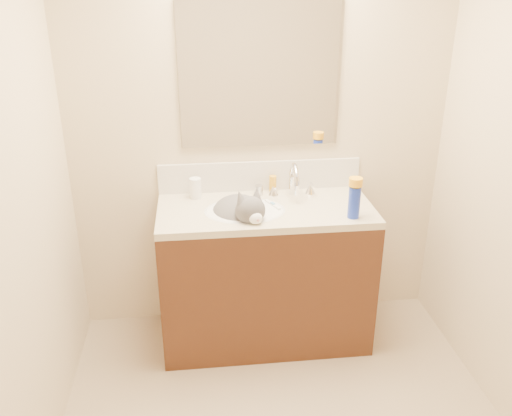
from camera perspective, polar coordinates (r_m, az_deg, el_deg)
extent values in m
cube|color=beige|center=(3.14, 0.41, 8.62)|extent=(2.20, 0.04, 2.50)
cube|color=#432312|center=(3.22, 0.97, -7.28)|extent=(1.20, 0.55, 0.82)
cube|color=beige|center=(3.02, 1.02, -0.27)|extent=(1.20, 0.55, 0.04)
ellipsoid|color=white|center=(3.00, -1.18, -1.48)|extent=(0.45, 0.36, 0.14)
cylinder|color=silver|center=(3.18, 3.82, 2.42)|extent=(0.04, 0.04, 0.11)
torus|color=silver|center=(3.11, 4.04, 2.97)|extent=(0.03, 0.20, 0.20)
cylinder|color=silver|center=(3.04, 4.31, 1.88)|extent=(0.03, 0.03, 0.06)
cone|color=silver|center=(3.18, 1.85, 1.92)|extent=(0.06, 0.06, 0.06)
cone|color=silver|center=(3.21, 5.74, 2.08)|extent=(0.06, 0.06, 0.06)
ellipsoid|color=#504D50|center=(3.01, -1.87, -0.83)|extent=(0.40, 0.42, 0.23)
ellipsoid|color=#504D50|center=(2.84, -0.61, -0.24)|extent=(0.20, 0.19, 0.15)
ellipsoid|color=#504D50|center=(2.91, -1.18, -0.40)|extent=(0.15, 0.15, 0.14)
cone|color=#504D50|center=(2.81, -1.65, 1.11)|extent=(0.09, 0.09, 0.10)
cone|color=#504D50|center=(2.85, 0.08, 1.42)|extent=(0.09, 0.10, 0.10)
ellipsoid|color=white|center=(2.80, -0.03, -1.09)|extent=(0.09, 0.08, 0.06)
ellipsoid|color=white|center=(2.91, -0.93, -1.60)|extent=(0.13, 0.11, 0.13)
sphere|color=tan|center=(2.78, 0.20, -1.29)|extent=(0.02, 0.02, 0.02)
cylinder|color=#504D50|center=(3.08, 0.67, -1.62)|extent=(0.17, 0.22, 0.04)
cube|color=silver|center=(3.22, 0.42, 3.40)|extent=(1.20, 0.02, 0.18)
cube|color=white|center=(3.07, 0.45, 13.79)|extent=(0.90, 0.02, 0.80)
cylinder|color=white|center=(3.14, -6.39, 2.08)|extent=(0.07, 0.07, 0.12)
cylinder|color=#F15728|center=(3.14, -6.38, 1.80)|extent=(0.06, 0.06, 0.04)
cylinder|color=#B7B7BC|center=(3.17, 0.25, 1.90)|extent=(0.07, 0.07, 0.06)
cylinder|color=gold|center=(3.20, 1.77, 2.51)|extent=(0.05, 0.05, 0.11)
cube|color=white|center=(3.04, 1.77, 0.36)|extent=(0.07, 0.15, 0.01)
cube|color=#63A3D2|center=(3.04, 1.77, 0.41)|extent=(0.03, 0.03, 0.02)
cylinder|color=#1B34C1|center=(2.90, 10.29, 0.59)|extent=(0.07, 0.07, 0.17)
cylinder|color=#FEAE1A|center=(2.86, 10.46, 2.72)|extent=(0.07, 0.07, 0.04)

